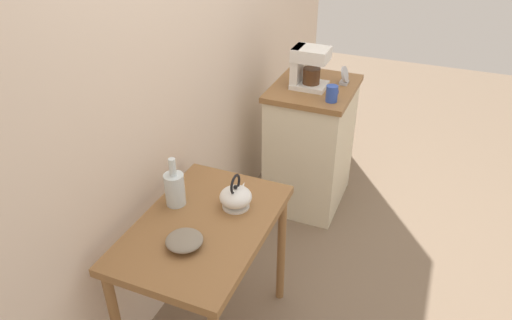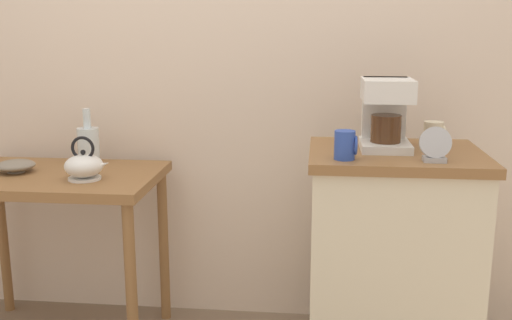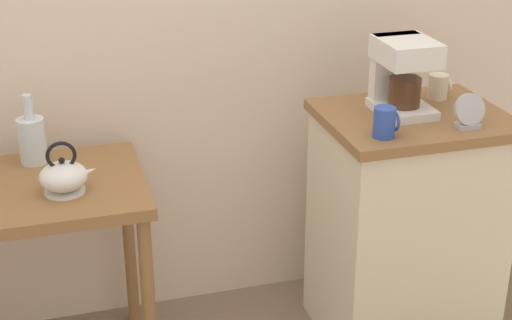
# 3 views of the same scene
# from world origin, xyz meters

# --- Properties ---
(wooden_table) EXTENTS (0.85, 0.56, 0.75)m
(wooden_table) POSITION_xyz_m (-0.65, 0.05, 0.64)
(wooden_table) COLOR olive
(wooden_table) RESTS_ON ground_plane
(kitchen_counter) EXTENTS (0.63, 0.52, 0.89)m
(kitchen_counter) POSITION_xyz_m (0.71, -0.04, 0.45)
(kitchen_counter) COLOR beige
(kitchen_counter) RESTS_ON ground_plane
(teakettle) EXTENTS (0.18, 0.15, 0.17)m
(teakettle) POSITION_xyz_m (-0.49, -0.03, 0.80)
(teakettle) COLOR white
(teakettle) RESTS_ON wooden_table
(glass_carafe_vase) EXTENTS (0.09, 0.09, 0.24)m
(glass_carafe_vase) POSITION_xyz_m (-0.57, 0.24, 0.83)
(glass_carafe_vase) COLOR silver
(glass_carafe_vase) RESTS_ON wooden_table
(coffee_maker) EXTENTS (0.18, 0.22, 0.26)m
(coffee_maker) POSITION_xyz_m (0.67, -0.00, 1.03)
(coffee_maker) COLOR white
(coffee_maker) RESTS_ON kitchen_counter
(mug_small_cream) EXTENTS (0.08, 0.07, 0.09)m
(mug_small_cream) POSITION_xyz_m (0.86, 0.08, 0.94)
(mug_small_cream) COLOR beige
(mug_small_cream) RESTS_ON kitchen_counter
(mug_blue) EXTENTS (0.08, 0.07, 0.10)m
(mug_blue) POSITION_xyz_m (0.52, -0.21, 0.94)
(mug_blue) COLOR #2D4CAD
(mug_blue) RESTS_ON kitchen_counter
(table_clock) EXTENTS (0.11, 0.05, 0.12)m
(table_clock) POSITION_xyz_m (0.81, -0.21, 0.94)
(table_clock) COLOR #B2B5BA
(table_clock) RESTS_ON kitchen_counter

